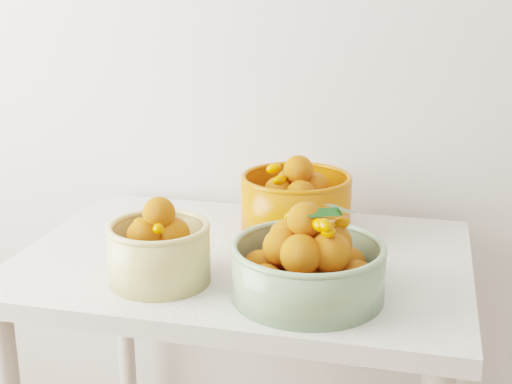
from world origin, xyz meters
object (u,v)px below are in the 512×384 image
at_px(bowl_cream, 159,250).
at_px(bowl_green, 308,264).
at_px(bowl_orange, 296,202).
at_px(table, 244,293).

bearing_deg(bowl_cream, bowl_green, 0.20).
distance_m(bowl_cream, bowl_orange, 0.41).
height_order(bowl_cream, bowl_orange, bowl_orange).
distance_m(table, bowl_green, 0.30).
relative_size(bowl_cream, bowl_orange, 0.80).
height_order(bowl_green, bowl_orange, same).
bearing_deg(bowl_orange, bowl_cream, -121.38).
distance_m(bowl_green, bowl_orange, 0.36).
xyz_separation_m(bowl_green, bowl_orange, (-0.09, 0.35, 0.01)).
relative_size(table, bowl_cream, 3.69).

